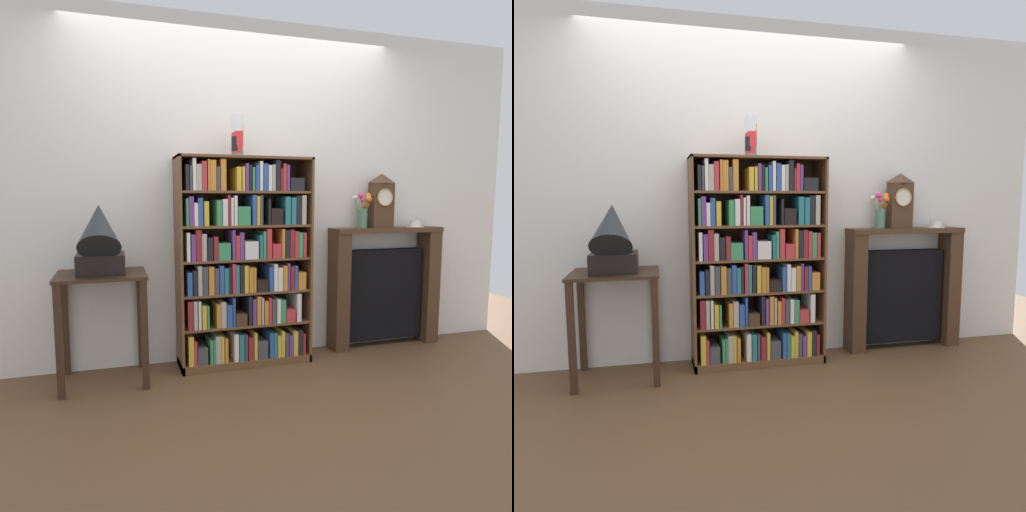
% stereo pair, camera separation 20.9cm
% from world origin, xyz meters
% --- Properties ---
extents(ground_plane, '(7.72, 6.40, 0.02)m').
position_xyz_m(ground_plane, '(0.00, 0.00, -0.01)').
color(ground_plane, brown).
extents(wall_back, '(4.72, 0.08, 2.60)m').
position_xyz_m(wall_back, '(0.12, 0.32, 1.30)').
color(wall_back, silver).
rests_on(wall_back, ground).
extents(bookshelf, '(1.00, 0.33, 1.56)m').
position_xyz_m(bookshelf, '(-0.01, 0.11, 0.75)').
color(bookshelf, brown).
rests_on(bookshelf, ground).
extents(cup_stack, '(0.09, 0.09, 0.29)m').
position_xyz_m(cup_stack, '(-0.05, 0.09, 1.70)').
color(cup_stack, '#28B2B7').
rests_on(cup_stack, bookshelf).
extents(side_table_left, '(0.59, 0.51, 0.76)m').
position_xyz_m(side_table_left, '(-1.02, 0.03, 0.57)').
color(side_table_left, '#382316').
rests_on(side_table_left, ground).
extents(gramophone, '(0.31, 0.48, 0.55)m').
position_xyz_m(gramophone, '(-1.02, -0.04, 0.99)').
color(gramophone, black).
rests_on(gramophone, side_table_left).
extents(fireplace_mantel, '(0.99, 0.21, 1.01)m').
position_xyz_m(fireplace_mantel, '(1.27, 0.19, 0.50)').
color(fireplace_mantel, '#472D1C').
rests_on(fireplace_mantel, ground).
extents(mantel_clock, '(0.19, 0.12, 0.45)m').
position_xyz_m(mantel_clock, '(1.21, 0.18, 1.24)').
color(mantel_clock, '#472D1C').
rests_on(mantel_clock, fireplace_mantel).
extents(flower_vase, '(0.12, 0.16, 0.29)m').
position_xyz_m(flower_vase, '(1.04, 0.17, 1.16)').
color(flower_vase, '#4C7A60').
rests_on(flower_vase, fireplace_mantel).
extents(teacup_with_saucer, '(0.15, 0.15, 0.06)m').
position_xyz_m(teacup_with_saucer, '(1.55, 0.18, 1.04)').
color(teacup_with_saucer, white).
rests_on(teacup_with_saucer, fireplace_mantel).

